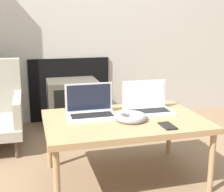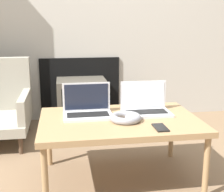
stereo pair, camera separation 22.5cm
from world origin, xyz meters
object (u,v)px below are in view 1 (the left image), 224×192
(laptop_left, at_px, (91,109))
(tv, at_px, (73,103))
(phone, at_px, (168,126))
(laptop_right, at_px, (147,105))
(headphones, at_px, (131,117))

(laptop_left, relative_size, tv, 0.66)
(phone, xyz_separation_m, tv, (-0.37, 1.40, -0.20))
(laptop_right, height_order, tv, laptop_right)
(headphones, distance_m, tv, 1.27)
(headphones, xyz_separation_m, phone, (0.17, -0.16, -0.02))
(laptop_left, relative_size, laptop_right, 0.99)
(headphones, bearing_deg, phone, -43.47)
(laptop_right, height_order, phone, laptop_right)
(laptop_right, relative_size, tv, 0.66)
(laptop_right, xyz_separation_m, headphones, (-0.17, -0.16, -0.02))
(headphones, relative_size, phone, 1.45)
(laptop_left, distance_m, phone, 0.51)
(laptop_right, bearing_deg, tv, 109.25)
(laptop_right, relative_size, phone, 2.37)
(phone, relative_size, tv, 0.28)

